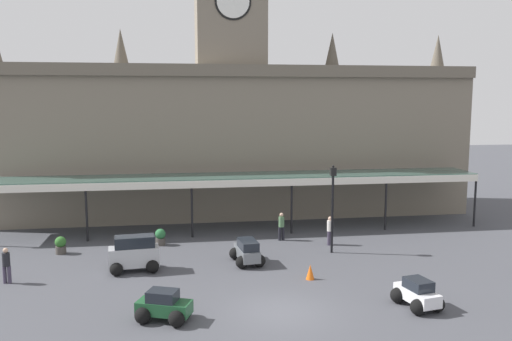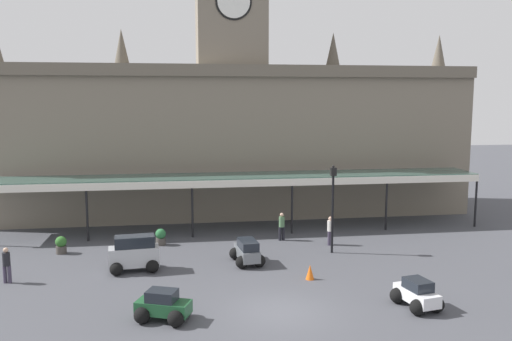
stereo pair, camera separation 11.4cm
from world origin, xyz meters
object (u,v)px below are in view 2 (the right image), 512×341
car_green_sedan (163,308)px  pedestrian_near_entrance (282,225)px  pedestrian_beside_cars (330,230)px  traffic_cone (310,272)px  car_grey_estate (247,253)px  car_white_sedan (417,296)px  pedestrian_crossing_forecourt (7,264)px  planter_by_canopy (161,237)px  car_silver_van (134,255)px  victorian_lamppost (333,199)px  planter_near_kerb (61,245)px

car_green_sedan → pedestrian_near_entrance: bearing=58.0°
pedestrian_beside_cars → traffic_cone: bearing=-114.9°
car_grey_estate → car_white_sedan: bearing=-48.4°
traffic_cone → car_green_sedan: bearing=-151.0°
pedestrian_beside_cars → traffic_cone: size_ratio=2.36×
pedestrian_crossing_forecourt → planter_by_canopy: pedestrian_crossing_forecourt is taller
car_green_sedan → pedestrian_crossing_forecourt: (-7.19, 5.27, 0.41)m
car_grey_estate → planter_by_canopy: (-4.50, 4.17, -0.07)m
car_silver_van → victorian_lamppost: bearing=8.8°
car_white_sedan → planter_near_kerb: car_white_sedan is taller
car_green_sedan → traffic_cone: car_green_sedan is taller
pedestrian_near_entrance → victorian_lamppost: (2.23, -2.96, 2.11)m
car_silver_van → car_grey_estate: bearing=4.3°
planter_by_canopy → victorian_lamppost: bearing=-17.5°
pedestrian_crossing_forecourt → pedestrian_beside_cars: size_ratio=1.00×
pedestrian_beside_cars → pedestrian_crossing_forecourt: bearing=-166.2°
pedestrian_near_entrance → victorian_lamppost: victorian_lamppost is taller
car_grey_estate → car_green_sedan: bearing=-121.9°
pedestrian_near_entrance → planter_by_canopy: 7.14m
car_grey_estate → pedestrian_near_entrance: pedestrian_near_entrance is taller
car_grey_estate → pedestrian_near_entrance: 4.94m
car_green_sedan → pedestrian_beside_cars: size_ratio=1.34×
car_green_sedan → traffic_cone: (6.68, 3.71, -0.15)m
car_white_sedan → planter_near_kerb: size_ratio=2.27×
car_grey_estate → planter_by_canopy: car_grey_estate is taller
car_white_sedan → planter_by_canopy: bearing=133.9°
car_green_sedan → planter_by_canopy: 10.74m
pedestrian_beside_cars → car_white_sedan: bearing=-85.0°
victorian_lamppost → planter_near_kerb: size_ratio=5.06×
victorian_lamppost → traffic_cone: bearing=-119.1°
car_silver_van → car_white_sedan: 13.30m
car_white_sedan → pedestrian_beside_cars: pedestrian_beside_cars is taller
traffic_cone → pedestrian_near_entrance: bearing=89.7°
pedestrian_beside_cars → planter_near_kerb: pedestrian_beside_cars is taller
pedestrian_near_entrance → traffic_cone: pedestrian_near_entrance is taller
car_grey_estate → planter_near_kerb: (-9.84, 3.23, -0.07)m
car_green_sedan → car_grey_estate: car_grey_estate is taller
traffic_cone → car_silver_van: bearing=163.5°
victorian_lamppost → traffic_cone: 5.36m
pedestrian_near_entrance → planter_near_kerb: 12.51m
car_silver_van → car_white_sedan: car_silver_van is taller
car_silver_van → pedestrian_near_entrance: bearing=29.0°
traffic_cone → pedestrian_beside_cars: bearing=65.1°
car_silver_van → pedestrian_crossing_forecourt: (-5.65, -0.88, 0.10)m
car_white_sedan → car_grey_estate: car_grey_estate is taller
planter_near_kerb → pedestrian_crossing_forecourt: bearing=-107.7°
pedestrian_crossing_forecourt → pedestrian_near_entrance: 14.95m
planter_near_kerb → car_white_sedan: bearing=-32.3°
car_green_sedan → planter_near_kerb: size_ratio=2.32×
victorian_lamppost → car_white_sedan: bearing=-81.6°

